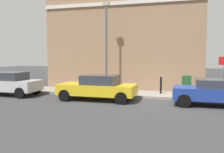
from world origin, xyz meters
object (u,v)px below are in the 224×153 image
(bollard_near_cabinet, at_px, (161,85))
(street_sign, at_px, (224,71))
(car_silver, at_px, (7,83))
(car_blue, at_px, (215,92))
(lamppost, at_px, (106,43))
(car_yellow, at_px, (98,87))
(utility_cabinet, at_px, (186,86))

(bollard_near_cabinet, bearing_deg, street_sign, -103.83)
(car_silver, height_order, street_sign, street_sign)
(car_blue, height_order, lamppost, lamppost)
(car_yellow, relative_size, lamppost, 0.75)
(car_yellow, distance_m, bollard_near_cabinet, 4.07)
(car_blue, distance_m, street_sign, 1.91)
(utility_cabinet, xyz_separation_m, bollard_near_cabinet, (0.10, 1.51, 0.02))
(car_blue, relative_size, car_yellow, 0.94)
(car_yellow, bearing_deg, car_silver, -0.64)
(utility_cabinet, xyz_separation_m, street_sign, (-0.75, -1.93, 0.98))
(car_yellow, xyz_separation_m, bollard_near_cabinet, (2.50, -3.21, -0.02))
(car_yellow, relative_size, utility_cabinet, 3.73)
(utility_cabinet, bearing_deg, car_silver, 102.65)
(lamppost, bearing_deg, utility_cabinet, -89.79)
(car_silver, xyz_separation_m, utility_cabinet, (2.42, -10.77, -0.07))
(bollard_near_cabinet, distance_m, street_sign, 3.67)
(utility_cabinet, bearing_deg, bollard_near_cabinet, 86.21)
(car_blue, xyz_separation_m, car_yellow, (-0.11, 6.07, 0.03))
(car_blue, distance_m, bollard_near_cabinet, 3.73)
(street_sign, bearing_deg, lamppost, 84.01)
(car_silver, xyz_separation_m, lamppost, (2.40, -5.75, 2.55))
(car_yellow, bearing_deg, bollard_near_cabinet, -142.77)
(car_blue, xyz_separation_m, utility_cabinet, (2.29, 1.35, -0.02))
(car_silver, xyz_separation_m, bollard_near_cabinet, (2.52, -9.26, -0.05))
(car_silver, relative_size, bollard_near_cabinet, 4.08)
(street_sign, bearing_deg, bollard_near_cabinet, 76.17)
(car_yellow, xyz_separation_m, street_sign, (1.66, -6.65, 0.93))
(bollard_near_cabinet, relative_size, lamppost, 0.18)
(car_silver, bearing_deg, car_yellow, 179.50)
(utility_cabinet, bearing_deg, lamppost, 90.21)
(utility_cabinet, distance_m, lamppost, 5.66)
(car_yellow, distance_m, street_sign, 6.92)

